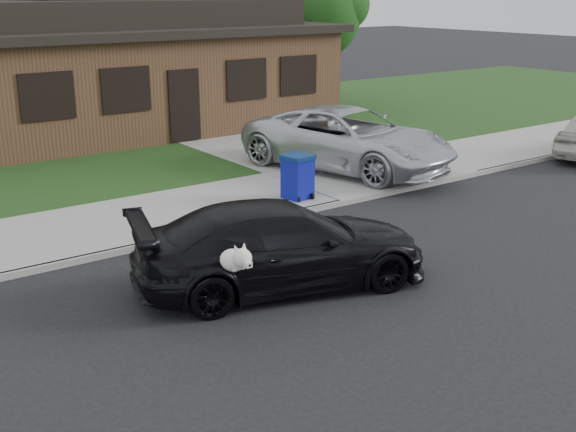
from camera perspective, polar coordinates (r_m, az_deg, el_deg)
ground at (r=11.00m, az=0.81°, el=-6.77°), size 120.00×120.00×0.00m
sidewalk at (r=15.02m, az=-10.68°, el=-0.07°), size 60.00×3.00×0.12m
curb at (r=13.74m, az=-7.96°, el=-1.61°), size 60.00×0.12×0.12m
lawn at (r=22.31m, az=-19.68°, el=4.99°), size 60.00×13.00×0.13m
driveway at (r=22.11m, az=-2.26°, el=5.91°), size 4.50×13.00×0.14m
sedan at (r=11.32m, az=-0.54°, el=-2.34°), size 5.02×3.15×1.36m
minivan at (r=18.31m, az=4.82°, el=6.09°), size 3.89×6.00×1.54m
recycling_bin at (r=15.76m, az=0.77°, el=3.15°), size 0.66×0.67×0.97m
house at (r=25.21m, az=-12.69°, el=11.70°), size 12.60×8.60×4.65m
tree_1 at (r=28.85m, az=3.12°, el=15.92°), size 3.15×3.00×5.25m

